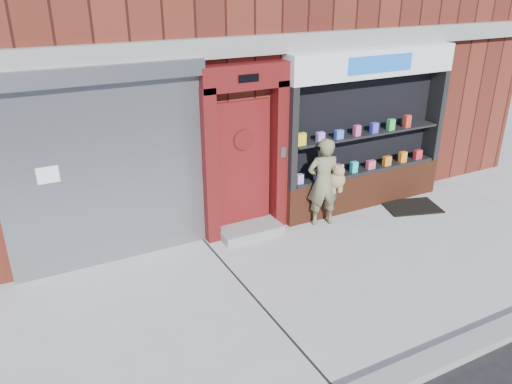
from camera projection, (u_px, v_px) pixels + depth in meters
ground at (344, 270)px, 7.64m from camera, size 80.00×80.00×0.00m
curb at (455, 353)px, 5.87m from camera, size 60.00×0.30×0.12m
shutter_bay at (104, 157)px, 7.25m from camera, size 3.10×0.30×3.04m
red_door_bay at (245, 152)px, 8.26m from camera, size 1.52×0.58×2.90m
pharmacy_bay at (366, 137)px, 9.32m from camera, size 3.50×0.41×3.00m
woman at (325, 182)px, 8.78m from camera, size 0.72×0.52×1.61m
doormat at (411, 207)px, 9.71m from camera, size 1.20×1.00×0.03m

